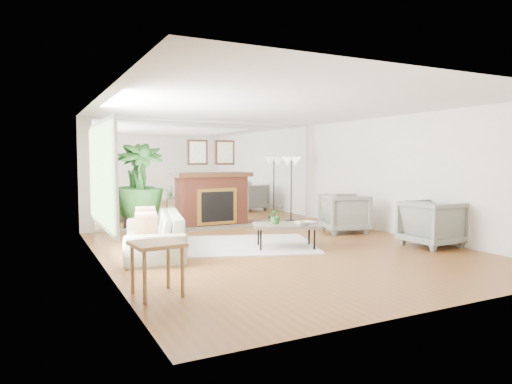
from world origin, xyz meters
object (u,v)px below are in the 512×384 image
sofa (153,233)px  armchair_front (432,223)px  side_table (157,251)px  fireplace (214,198)px  coffee_table (286,226)px  armchair_back (345,213)px  potted_ficus (142,185)px  floor_lamp (291,166)px

sofa → armchair_front: 4.98m
armchair_front → side_table: 5.30m
fireplace → side_table: size_ratio=3.25×
coffee_table → side_table: size_ratio=2.03×
armchair_back → coffee_table: bearing=132.3°
side_table → potted_ficus: size_ratio=0.32×
coffee_table → armchair_front: 2.69m
armchair_back → armchair_front: (0.42, -2.02, 0.00)m
side_table → floor_lamp: bearing=45.3°
sofa → fireplace: bearing=152.8°
sofa → armchair_front: (4.69, -1.66, 0.08)m
fireplace → floor_lamp: size_ratio=1.24×
fireplace → sofa: (-2.09, -2.53, -0.32)m
coffee_table → armchair_back: size_ratio=1.38×
armchair_back → fireplace: bearing=61.1°
sofa → armchair_back: size_ratio=2.52×
armchair_back → floor_lamp: size_ratio=0.56×
potted_ficus → floor_lamp: bearing=-1.6°
armchair_front → side_table: armchair_front is taller
coffee_table → fireplace: bearing=91.6°
coffee_table → side_table: 3.24m
sofa → floor_lamp: size_ratio=1.41×
armchair_back → potted_ficus: (-3.93, 2.01, 0.62)m
side_table → armchair_front: bearing=8.0°
sofa → potted_ficus: (0.34, 2.37, 0.70)m
sofa → floor_lamp: floor_lamp is taller
armchair_back → potted_ficus: size_ratio=0.48×
fireplace → sofa: size_ratio=0.88×
floor_lamp → coffee_table: bearing=-122.6°
side_table → coffee_table: bearing=32.2°
side_table → floor_lamp: (4.63, 4.67, 0.88)m
sofa → coffee_table: bearing=85.2°
side_table → potted_ficus: 4.88m
coffee_table → sofa: bearing=162.7°
armchair_front → potted_ficus: 5.96m
coffee_table → potted_ficus: size_ratio=0.66×
armchair_front → side_table: size_ratio=1.47×
fireplace → armchair_back: fireplace is taller
side_table → fireplace: bearing=61.7°
side_table → floor_lamp: size_ratio=0.38×
coffee_table → armchair_back: (2.09, 1.04, 0.01)m
fireplace → armchair_back: size_ratio=2.21×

